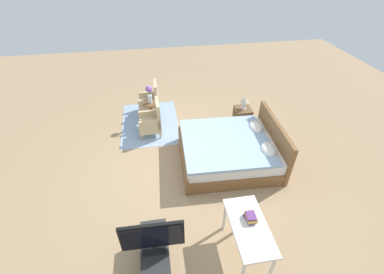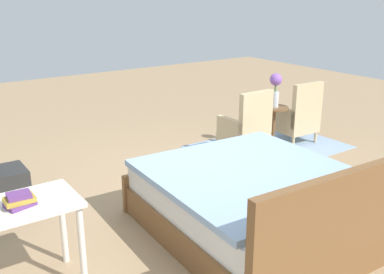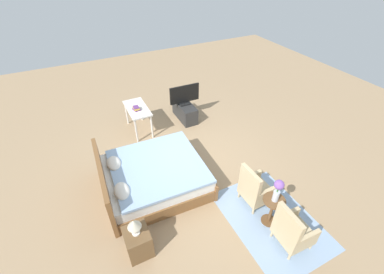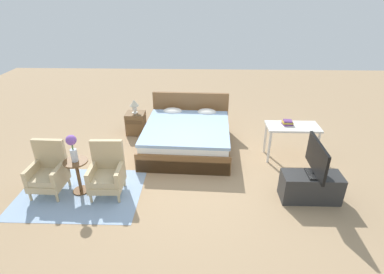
# 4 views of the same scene
# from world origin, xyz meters

# --- Properties ---
(ground_plane) EXTENTS (16.00, 16.00, 0.00)m
(ground_plane) POSITION_xyz_m (0.00, 0.00, 0.00)
(ground_plane) COLOR #A38460
(floor_rug) EXTENTS (2.10, 1.50, 0.01)m
(floor_rug) POSITION_xyz_m (-1.96, -0.74, 0.00)
(floor_rug) COLOR #8EA8C6
(floor_rug) RESTS_ON ground_plane
(bed) EXTENTS (1.91, 2.14, 0.96)m
(bed) POSITION_xyz_m (-0.17, 0.97, 0.30)
(bed) COLOR brown
(bed) RESTS_ON ground_plane
(armchair_by_window_left) EXTENTS (0.56, 0.56, 0.92)m
(armchair_by_window_left) POSITION_xyz_m (-2.46, -0.68, 0.38)
(armchair_by_window_left) COLOR #CCB284
(armchair_by_window_left) RESTS_ON floor_rug
(armchair_by_window_right) EXTENTS (0.55, 0.55, 0.92)m
(armchair_by_window_right) POSITION_xyz_m (-1.46, -0.68, 0.38)
(armchair_by_window_right) COLOR #CCB284
(armchair_by_window_right) RESTS_ON floor_rug
(side_table) EXTENTS (0.40, 0.40, 0.62)m
(side_table) POSITION_xyz_m (-1.96, -0.68, 0.39)
(side_table) COLOR brown
(side_table) RESTS_ON ground_plane
(flower_vase) EXTENTS (0.17, 0.17, 0.48)m
(flower_vase) POSITION_xyz_m (-1.96, -0.68, 0.91)
(flower_vase) COLOR silver
(flower_vase) RESTS_ON side_table
(nightstand) EXTENTS (0.44, 0.41, 0.53)m
(nightstand) POSITION_xyz_m (-1.44, 1.67, 0.26)
(nightstand) COLOR brown
(nightstand) RESTS_ON ground_plane
(table_lamp) EXTENTS (0.22, 0.22, 0.33)m
(table_lamp) POSITION_xyz_m (-1.44, 1.67, 0.74)
(table_lamp) COLOR silver
(table_lamp) RESTS_ON nightstand
(tv_stand) EXTENTS (0.96, 0.40, 0.48)m
(tv_stand) POSITION_xyz_m (1.95, -0.77, 0.24)
(tv_stand) COLOR #2D2D2D
(tv_stand) RESTS_ON ground_plane
(tv_flatscreen) EXTENTS (0.21, 0.87, 0.59)m
(tv_flatscreen) POSITION_xyz_m (1.96, -0.77, 0.79)
(tv_flatscreen) COLOR black
(tv_flatscreen) RESTS_ON tv_stand
(vanity_desk) EXTENTS (1.04, 0.52, 0.73)m
(vanity_desk) POSITION_xyz_m (1.97, 0.61, 0.62)
(vanity_desk) COLOR silver
(vanity_desk) RESTS_ON ground_plane
(book_stack) EXTENTS (0.22, 0.19, 0.10)m
(book_stack) POSITION_xyz_m (1.86, 0.65, 0.77)
(book_stack) COLOR #66387A
(book_stack) RESTS_ON vanity_desk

